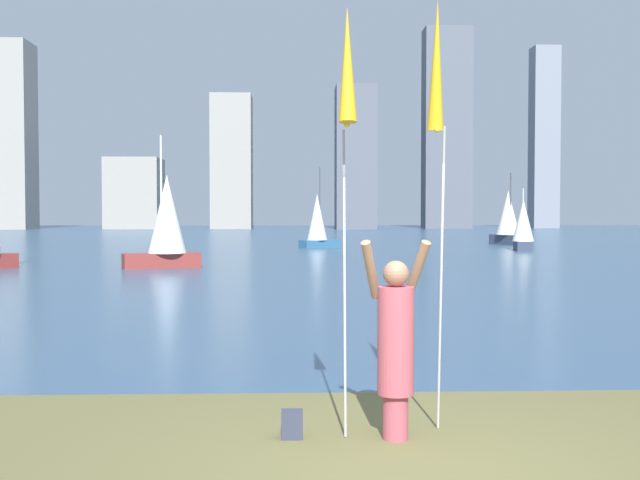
# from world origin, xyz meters

# --- Properties ---
(ground) EXTENTS (120.00, 138.00, 0.12)m
(ground) POSITION_xyz_m (0.00, 50.95, -0.06)
(ground) COLOR brown
(person) EXTENTS (0.66, 0.49, 1.81)m
(person) POSITION_xyz_m (-0.01, 0.78, 0.89)
(person) COLOR #B24C59
(person) RESTS_ON ground
(kite_flag_left) EXTENTS (0.16, 0.62, 3.86)m
(kite_flag_left) POSITION_xyz_m (-0.46, 0.65, 3.23)
(kite_flag_left) COLOR #B2B2B7
(kite_flag_left) RESTS_ON ground
(kite_flag_right) EXTENTS (0.16, 0.55, 4.09)m
(kite_flag_right) POSITION_xyz_m (0.44, 1.24, 3.36)
(kite_flag_right) COLOR #B2B2B7
(kite_flag_right) RESTS_ON ground
(bag) EXTENTS (0.20, 0.17, 0.25)m
(bag) POSITION_xyz_m (-0.95, 0.84, 0.12)
(bag) COLOR #33384C
(bag) RESTS_ON ground
(sailboat_2) EXTENTS (2.51, 1.99, 4.73)m
(sailboat_2) POSITION_xyz_m (0.55, 38.81, 1.47)
(sailboat_2) COLOR #2D6084
(sailboat_2) RESTS_ON ground
(sailboat_3) EXTENTS (2.20, 3.13, 4.63)m
(sailboat_3) POSITION_xyz_m (12.99, 42.69, 1.68)
(sailboat_3) COLOR #333D51
(sailboat_3) RESTS_ON ground
(sailboat_4) EXTENTS (1.35, 2.42, 3.39)m
(sailboat_4) POSITION_xyz_m (11.67, 35.25, 1.33)
(sailboat_4) COLOR #333D51
(sailboat_4) RESTS_ON ground
(sailboat_7) EXTENTS (2.96, 1.87, 4.92)m
(sailboat_7) POSITION_xyz_m (-5.66, 22.66, 1.68)
(sailboat_7) COLOR maroon
(sailboat_7) RESTS_ON ground
(skyline_tower_0) EXTENTS (6.61, 5.29, 23.37)m
(skyline_tower_0) POSITION_xyz_m (-36.93, 91.45, 11.69)
(skyline_tower_0) COLOR gray
(skyline_tower_0) RESTS_ON ground
(skyline_tower_1) EXTENTS (6.81, 6.24, 9.06)m
(skyline_tower_1) POSITION_xyz_m (-21.27, 93.38, 4.53)
(skyline_tower_1) COLOR gray
(skyline_tower_1) RESTS_ON ground
(skyline_tower_2) EXTENTS (5.21, 5.21, 17.26)m
(skyline_tower_2) POSITION_xyz_m (-8.78, 93.91, 8.63)
(skyline_tower_2) COLOR gray
(skyline_tower_2) RESTS_ON ground
(skyline_tower_3) EXTENTS (5.01, 5.05, 17.99)m
(skyline_tower_3) POSITION_xyz_m (7.04, 90.48, 9.00)
(skyline_tower_3) COLOR #565B66
(skyline_tower_3) RESTS_ON ground
(skyline_tower_4) EXTENTS (6.08, 3.70, 25.95)m
(skyline_tower_4) POSITION_xyz_m (19.19, 93.21, 12.97)
(skyline_tower_4) COLOR #565B66
(skyline_tower_4) RESTS_ON ground
(skyline_tower_5) EXTENTS (3.47, 3.02, 24.28)m
(skyline_tower_5) POSITION_xyz_m (32.99, 96.09, 12.14)
(skyline_tower_5) COLOR gray
(skyline_tower_5) RESTS_ON ground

